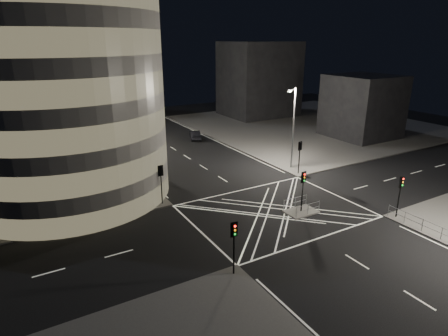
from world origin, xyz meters
TOP-DOWN VIEW (x-y plane):
  - ground at (0.00, 0.00)m, footprint 120.00×120.00m
  - sidewalk_far_right at (29.00, 27.00)m, footprint 42.00×42.00m
  - central_island at (2.00, -1.50)m, footprint 3.00×2.00m
  - building_right_far at (26.00, 40.00)m, footprint 14.00×12.00m
  - building_right_near at (30.00, 16.00)m, footprint 10.00×10.00m
  - building_far_end at (-4.00, 58.00)m, footprint 18.00×8.00m
  - tree_a at (-10.50, 9.00)m, footprint 4.87×4.87m
  - tree_b at (-10.50, 15.00)m, footprint 4.42×4.42m
  - tree_c at (-10.50, 21.00)m, footprint 4.72×4.72m
  - tree_d at (-10.50, 27.00)m, footprint 5.17×5.17m
  - tree_e at (-10.50, 33.00)m, footprint 4.15×4.15m
  - traffic_signal_fl at (-8.80, 6.80)m, footprint 0.55×0.22m
  - traffic_signal_nl at (-8.80, -6.80)m, footprint 0.55×0.22m
  - traffic_signal_fr at (8.80, 6.80)m, footprint 0.55×0.22m
  - traffic_signal_nr at (8.80, -6.80)m, footprint 0.55×0.22m
  - traffic_signal_island at (2.00, -1.50)m, footprint 0.55×0.22m
  - street_lamp_left_near at (-9.44, 12.00)m, footprint 1.25×0.25m
  - street_lamp_left_far at (-9.44, 30.00)m, footprint 1.25×0.25m
  - street_lamp_right_far at (9.44, 9.00)m, footprint 1.25×0.25m
  - railing_island_south at (2.00, -2.40)m, footprint 2.80×0.06m
  - railing_island_north at (2.00, -0.60)m, footprint 2.80×0.06m
  - sedan at (5.30, 28.35)m, footprint 2.94×4.68m

SIDE VIEW (x-z plane):
  - ground at x=0.00m, z-range 0.00..0.00m
  - sidewalk_far_right at x=29.00m, z-range 0.00..0.15m
  - central_island at x=2.00m, z-range 0.00..0.15m
  - railing_island_south at x=2.00m, z-range 0.15..1.25m
  - railing_island_north at x=2.00m, z-range 0.15..1.25m
  - sedan at x=5.30m, z-range 0.00..1.46m
  - traffic_signal_fl at x=-8.80m, z-range 0.91..4.91m
  - traffic_signal_nl at x=-8.80m, z-range 0.91..4.91m
  - traffic_signal_fr at x=8.80m, z-range 0.91..4.91m
  - traffic_signal_nr at x=8.80m, z-range 0.91..4.91m
  - traffic_signal_island at x=2.00m, z-range 0.91..4.91m
  - tree_e at x=-10.50m, z-range 0.88..7.13m
  - tree_b at x=-10.50m, z-range 1.00..7.78m
  - tree_c at x=-10.50m, z-range 0.96..8.03m
  - tree_a at x=-10.50m, z-range 1.22..8.97m
  - building_right_near at x=30.00m, z-range 0.15..10.15m
  - street_lamp_left_near at x=-9.44m, z-range 0.54..10.54m
  - street_lamp_left_far at x=-9.44m, z-range 0.54..10.54m
  - street_lamp_right_far at x=9.44m, z-range 0.54..10.54m
  - tree_d at x=-10.50m, z-range 1.48..10.11m
  - building_right_far at x=26.00m, z-range 0.15..15.15m
  - building_far_end at x=-4.00m, z-range 0.00..18.00m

